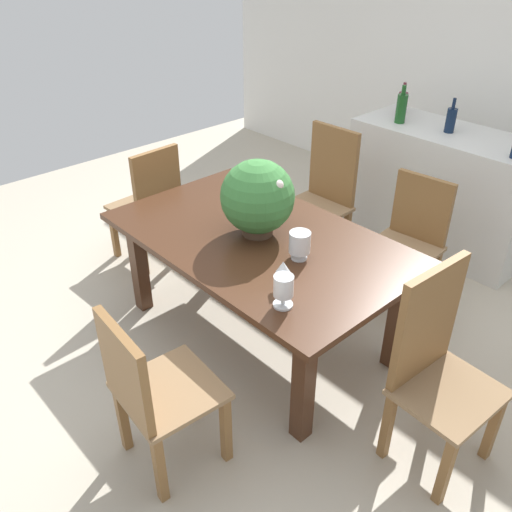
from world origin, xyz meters
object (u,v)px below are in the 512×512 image
kitchen_counter (441,189)px  wine_bottle_clear (401,108)px  crystal_vase_left (300,243)px  dining_table (259,251)px  chair_near_right (150,389)px  crystal_vase_center_near (283,288)px  wine_bottle_amber (402,102)px  chair_far_left (324,190)px  chair_foot_end (435,360)px  chair_far_right (411,235)px  wine_glass (283,268)px  wine_bottle_tall (451,120)px  flower_centerpiece (258,198)px  chair_head_end (151,202)px

kitchen_counter → wine_bottle_clear: 0.73m
wine_bottle_clear → crystal_vase_left: bearing=-70.7°
dining_table → chair_near_right: bearing=-69.1°
crystal_vase_center_near → kitchen_counter: 2.38m
dining_table → wine_bottle_amber: size_ratio=7.14×
kitchen_counter → wine_bottle_amber: size_ratio=5.82×
dining_table → chair_far_left: bearing=111.1°
chair_far_left → dining_table: bearing=-70.1°
crystal_vase_center_near → dining_table: bearing=146.8°
chair_far_left → crystal_vase_center_near: 1.76m
chair_foot_end → chair_far_right: size_ratio=1.16×
chair_far_left → chair_near_right: size_ratio=1.14×
crystal_vase_left → wine_glass: size_ratio=1.09×
chair_near_right → wine_bottle_amber: 3.24m
crystal_vase_center_near → wine_bottle_tall: (-0.49, 2.28, 0.21)m
flower_centerpiece → crystal_vase_left: (0.36, -0.02, -0.14)m
flower_centerpiece → wine_bottle_tall: bearing=86.6°
chair_far_right → wine_bottle_amber: 1.41m
dining_table → wine_bottle_tall: bearing=87.6°
chair_head_end → crystal_vase_center_near: size_ratio=5.61×
dining_table → crystal_vase_center_near: (0.57, -0.37, 0.20)m
chair_far_left → crystal_vase_left: size_ratio=6.35×
crystal_vase_center_near → wine_bottle_amber: wine_bottle_amber is taller
wine_bottle_tall → chair_near_right: bearing=-83.8°
crystal_vase_left → kitchen_counter: size_ratio=0.11×
chair_far_left → wine_bottle_clear: size_ratio=3.52×
chair_far_right → flower_centerpiece: flower_centerpiece is taller
chair_near_right → wine_glass: size_ratio=6.07×
dining_table → wine_glass: bearing=-29.7°
flower_centerpiece → crystal_vase_left: bearing=-3.3°
chair_far_right → wine_glass: size_ratio=6.08×
dining_table → chair_foot_end: bearing=0.3°
chair_head_end → crystal_vase_left: size_ratio=5.87×
dining_table → chair_far_right: (0.40, 1.04, -0.13)m
chair_near_right → crystal_vase_center_near: chair_near_right is taller
chair_far_left → wine_glass: chair_far_left is taller
chair_foot_end → crystal_vase_center_near: chair_foot_end is taller
crystal_vase_left → wine_bottle_tall: wine_bottle_tall is taller
chair_far_right → wine_bottle_clear: 1.20m
crystal_vase_left → crystal_vase_center_near: size_ratio=0.96×
crystal_vase_center_near → wine_glass: 0.16m
wine_bottle_clear → wine_bottle_tall: bearing=12.0°
crystal_vase_left → wine_bottle_clear: wine_bottle_clear is taller
dining_table → chair_head_end: 1.21m
dining_table → crystal_vase_left: (0.33, -0.00, 0.20)m
chair_near_right → flower_centerpiece: (-0.43, 1.06, 0.46)m
chair_near_right → chair_far_right: bearing=-85.4°
chair_foot_end → flower_centerpiece: size_ratio=2.29×
chair_head_end → chair_far_right: bearing=119.7°
wine_glass → crystal_vase_center_near: bearing=-44.5°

